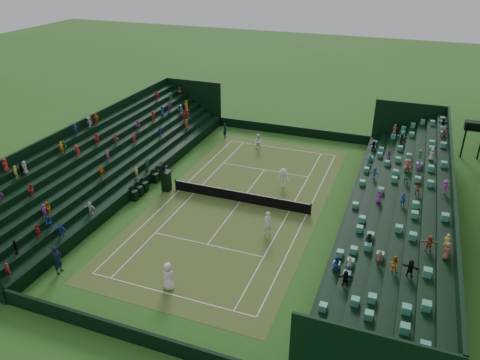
{
  "coord_description": "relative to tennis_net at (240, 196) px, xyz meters",
  "views": [
    {
      "loc": [
        11.63,
        -30.73,
        18.66
      ],
      "look_at": [
        0.0,
        0.0,
        2.0
      ],
      "focal_mm": 35.0,
      "sensor_mm": 36.0,
      "label": 1
    }
  ],
  "objects": [
    {
      "name": "ground",
      "position": [
        0.0,
        0.0,
        -0.53
      ],
      "size": [
        160.0,
        160.0,
        0.0
      ],
      "primitive_type": "plane",
      "color": "#2D5D1D",
      "rests_on": "ground"
    },
    {
      "name": "court_surface",
      "position": [
        0.0,
        0.0,
        -0.52
      ],
      "size": [
        12.97,
        26.77,
        0.01
      ],
      "primitive_type": "cube",
      "color": "#326C24",
      "rests_on": "ground"
    },
    {
      "name": "perimeter_wall_north",
      "position": [
        0.0,
        15.88,
        -0.03
      ],
      "size": [
        17.17,
        0.2,
        1.0
      ],
      "primitive_type": "cube",
      "color": "black",
      "rests_on": "ground"
    },
    {
      "name": "perimeter_wall_south",
      "position": [
        0.0,
        -15.88,
        -0.03
      ],
      "size": [
        17.17,
        0.2,
        1.0
      ],
      "primitive_type": "cube",
      "color": "black",
      "rests_on": "ground"
    },
    {
      "name": "perimeter_wall_east",
      "position": [
        8.48,
        0.0,
        -0.03
      ],
      "size": [
        0.2,
        31.77,
        1.0
      ],
      "primitive_type": "cube",
      "color": "black",
      "rests_on": "ground"
    },
    {
      "name": "perimeter_wall_west",
      "position": [
        -8.48,
        0.0,
        -0.03
      ],
      "size": [
        0.2,
        31.77,
        1.0
      ],
      "primitive_type": "cube",
      "color": "black",
      "rests_on": "ground"
    },
    {
      "name": "north_grandstand",
      "position": [
        12.66,
        0.0,
        1.02
      ],
      "size": [
        6.6,
        32.0,
        4.9
      ],
      "color": "black",
      "rests_on": "ground"
    },
    {
      "name": "south_grandstand",
      "position": [
        -12.66,
        0.0,
        1.02
      ],
      "size": [
        6.6,
        32.0,
        4.9
      ],
      "color": "black",
      "rests_on": "ground"
    },
    {
      "name": "tennis_net",
      "position": [
        0.0,
        0.0,
        0.0
      ],
      "size": [
        11.67,
        0.1,
        1.06
      ],
      "color": "black",
      "rests_on": "ground"
    },
    {
      "name": "scoreboard_tower",
      "position": [
        17.75,
        16.0,
        2.62
      ],
      "size": [
        2.0,
        1.0,
        3.7
      ],
      "color": "black",
      "rests_on": "ground"
    },
    {
      "name": "umpire_chair",
      "position": [
        -6.52,
        -0.29,
        0.6
      ],
      "size": [
        0.84,
        0.84,
        2.65
      ],
      "color": "black",
      "rests_on": "ground"
    },
    {
      "name": "courtside_chairs",
      "position": [
        -8.17,
        -0.21,
        -0.07
      ],
      "size": [
        0.55,
        5.52,
        1.2
      ],
      "color": "black",
      "rests_on": "ground"
    },
    {
      "name": "player_near_west",
      "position": [
        -0.26,
        -11.42,
        0.4
      ],
      "size": [
        0.91,
        0.59,
        1.85
      ],
      "primitive_type": "imported",
      "rotation": [
        0.0,
        0.0,
        3.14
      ],
      "color": "white",
      "rests_on": "ground"
    },
    {
      "name": "player_near_east",
      "position": [
        3.46,
        -3.64,
        0.4
      ],
      "size": [
        0.79,
        0.78,
        1.84
      ],
      "primitive_type": "imported",
      "rotation": [
        0.0,
        0.0,
        3.88
      ],
      "color": "white",
      "rests_on": "ground"
    },
    {
      "name": "player_far_west",
      "position": [
        -2.1,
        10.72,
        0.3
      ],
      "size": [
        0.96,
        0.85,
        1.66
      ],
      "primitive_type": "imported",
      "rotation": [
        0.0,
        0.0,
        -0.32
      ],
      "color": "white",
      "rests_on": "ground"
    },
    {
      "name": "player_far_east",
      "position": [
        2.47,
        3.87,
        0.32
      ],
      "size": [
        1.17,
        0.78,
        1.69
      ],
      "primitive_type": "imported",
      "rotation": [
        0.0,
        0.0,
        0.14
      ],
      "color": "white",
      "rests_on": "ground"
    },
    {
      "name": "line_judge_north",
      "position": [
        -6.47,
        12.57,
        0.29
      ],
      "size": [
        0.57,
        0.69,
        1.63
      ],
      "primitive_type": "imported",
      "rotation": [
        0.0,
        0.0,
        1.93
      ],
      "color": "black",
      "rests_on": "ground"
    },
    {
      "name": "line_judge_south",
      "position": [
        -7.5,
        -12.49,
        0.45
      ],
      "size": [
        0.55,
        0.76,
        1.95
      ],
      "primitive_type": "imported",
      "rotation": [
        0.0,
        0.0,
        1.69
      ],
      "color": "black",
      "rests_on": "ground"
    }
  ]
}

